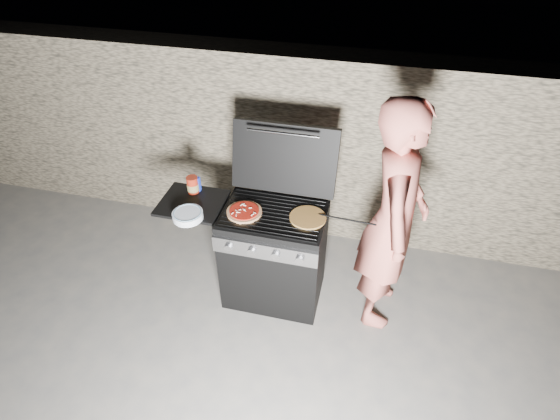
% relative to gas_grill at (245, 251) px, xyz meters
% --- Properties ---
extents(ground, '(50.00, 50.00, 0.00)m').
position_rel_gas_grill_xyz_m(ground, '(0.25, 0.00, -0.46)').
color(ground, '#535352').
extents(stone_wall, '(8.00, 0.35, 1.80)m').
position_rel_gas_grill_xyz_m(stone_wall, '(0.25, 1.05, 0.44)').
color(stone_wall, gray).
rests_on(stone_wall, ground).
extents(gas_grill, '(1.34, 0.79, 0.91)m').
position_rel_gas_grill_xyz_m(gas_grill, '(0.00, 0.00, 0.00)').
color(gas_grill, black).
rests_on(gas_grill, ground).
extents(pizza_topped, '(0.36, 0.36, 0.03)m').
position_rel_gas_grill_xyz_m(pizza_topped, '(0.03, -0.05, 0.47)').
color(pizza_topped, tan).
rests_on(pizza_topped, gas_grill).
extents(pizza_plain, '(0.36, 0.36, 0.01)m').
position_rel_gas_grill_xyz_m(pizza_plain, '(0.52, 0.00, 0.46)').
color(pizza_plain, gold).
rests_on(pizza_plain, gas_grill).
extents(sauce_jar, '(0.12, 0.12, 0.14)m').
position_rel_gas_grill_xyz_m(sauce_jar, '(-0.46, 0.12, 0.52)').
color(sauce_jar, maroon).
rests_on(sauce_jar, gas_grill).
extents(blue_carton, '(0.06, 0.04, 0.13)m').
position_rel_gas_grill_xyz_m(blue_carton, '(-0.43, 0.15, 0.51)').
color(blue_carton, '#1730B3').
rests_on(blue_carton, gas_grill).
extents(plate_stack, '(0.24, 0.24, 0.05)m').
position_rel_gas_grill_xyz_m(plate_stack, '(-0.37, -0.20, 0.47)').
color(plate_stack, white).
rests_on(plate_stack, gas_grill).
extents(person, '(0.47, 0.71, 1.92)m').
position_rel_gas_grill_xyz_m(person, '(1.14, 0.07, 0.50)').
color(person, '#C46155').
rests_on(person, ground).
extents(tongs, '(0.48, 0.14, 0.10)m').
position_rel_gas_grill_xyz_m(tongs, '(0.78, 0.00, 0.51)').
color(tongs, black).
rests_on(tongs, gas_grill).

